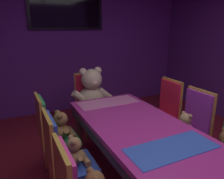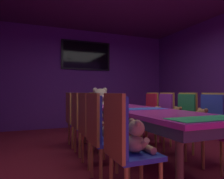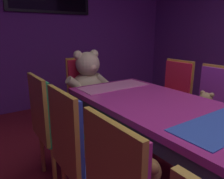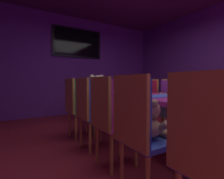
{
  "view_description": "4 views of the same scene",
  "coord_description": "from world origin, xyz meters",
  "px_view_note": "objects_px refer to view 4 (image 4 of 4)",
  "views": [
    {
      "loc": [
        -1.11,
        -1.19,
        1.69
      ],
      "look_at": [
        -0.05,
        1.02,
        0.98
      ],
      "focal_mm": 34.79,
      "sensor_mm": 36.0,
      "label": 1
    },
    {
      "loc": [
        -1.58,
        -2.73,
        0.99
      ],
      "look_at": [
        -0.1,
        0.89,
        1.04
      ],
      "focal_mm": 33.42,
      "sensor_mm": 36.0,
      "label": 2
    },
    {
      "loc": [
        -1.34,
        -0.66,
        1.33
      ],
      "look_at": [
        -0.08,
        1.16,
        0.74
      ],
      "focal_mm": 34.49,
      "sensor_mm": 36.0,
      "label": 3
    },
    {
      "loc": [
        -1.7,
        -1.56,
        0.93
      ],
      "look_at": [
        -0.15,
        0.96,
        0.8
      ],
      "focal_mm": 26.71,
      "sensor_mm": 36.0,
      "label": 4
    }
  ],
  "objects_px": {
    "banquet_table": "(159,102)",
    "throne_chair": "(95,96)",
    "teddy_left_3": "(97,107)",
    "chair_right_4": "(148,97)",
    "chair_left_4": "(74,102)",
    "chair_right_2": "(196,103)",
    "chair_left_1": "(137,124)",
    "chair_left_0": "(211,147)",
    "wall_tv": "(78,43)",
    "teddy_left_1": "(151,121)",
    "teddy_left_2": "(118,113)",
    "chair_left_2": "(107,113)",
    "teddy_left_4": "(83,102)",
    "chair_left_3": "(87,106)",
    "chair_right_3": "(168,100)",
    "king_teddy_bear": "(98,91)",
    "teddy_right_3": "(162,101)",
    "teddy_right_2": "(190,104)"
  },
  "relations": [
    {
      "from": "teddy_left_2",
      "to": "teddy_left_4",
      "type": "height_order",
      "value": "teddy_left_4"
    },
    {
      "from": "banquet_table",
      "to": "chair_left_1",
      "type": "relative_size",
      "value": 2.95
    },
    {
      "from": "banquet_table",
      "to": "teddy_left_1",
      "type": "xyz_separation_m",
      "value": [
        -0.7,
        -0.55,
        -0.06
      ]
    },
    {
      "from": "chair_left_2",
      "to": "throne_chair",
      "type": "relative_size",
      "value": 1.0
    },
    {
      "from": "chair_left_2",
      "to": "chair_right_4",
      "type": "distance_m",
      "value": 1.98
    },
    {
      "from": "teddy_right_2",
      "to": "throne_chair",
      "type": "distance_m",
      "value": 2.12
    },
    {
      "from": "chair_left_1",
      "to": "chair_right_3",
      "type": "bearing_deg",
      "value": 33.32
    },
    {
      "from": "chair_right_2",
      "to": "wall_tv",
      "type": "xyz_separation_m",
      "value": [
        -0.81,
        3.12,
        1.45
      ]
    },
    {
      "from": "chair_left_1",
      "to": "chair_right_2",
      "type": "height_order",
      "value": "same"
    },
    {
      "from": "chair_left_3",
      "to": "chair_right_3",
      "type": "xyz_separation_m",
      "value": [
        1.61,
        -0.0,
        0.0
      ]
    },
    {
      "from": "throne_chair",
      "to": "chair_left_2",
      "type": "bearing_deg",
      "value": -22.08
    },
    {
      "from": "banquet_table",
      "to": "teddy_left_1",
      "type": "height_order",
      "value": "teddy_left_1"
    },
    {
      "from": "teddy_left_1",
      "to": "chair_right_4",
      "type": "xyz_separation_m",
      "value": [
        1.54,
        1.63,
        -0.0
      ]
    },
    {
      "from": "chair_left_1",
      "to": "king_teddy_bear",
      "type": "distance_m",
      "value": 2.52
    },
    {
      "from": "chair_right_4",
      "to": "king_teddy_bear",
      "type": "bearing_deg",
      "value": -41.54
    },
    {
      "from": "king_teddy_bear",
      "to": "teddy_left_2",
      "type": "bearing_deg",
      "value": -20.04
    },
    {
      "from": "teddy_left_3",
      "to": "chair_right_2",
      "type": "bearing_deg",
      "value": -20.63
    },
    {
      "from": "banquet_table",
      "to": "chair_left_4",
      "type": "relative_size",
      "value": 2.95
    },
    {
      "from": "chair_left_1",
      "to": "teddy_left_4",
      "type": "relative_size",
      "value": 2.87
    },
    {
      "from": "teddy_left_4",
      "to": "throne_chair",
      "type": "height_order",
      "value": "throne_chair"
    },
    {
      "from": "chair_right_3",
      "to": "teddy_right_3",
      "type": "xyz_separation_m",
      "value": [
        -0.14,
        0.0,
        -0.02
      ]
    },
    {
      "from": "chair_left_1",
      "to": "teddy_left_3",
      "type": "bearing_deg",
      "value": 80.52
    },
    {
      "from": "teddy_left_1",
      "to": "chair_right_2",
      "type": "height_order",
      "value": "chair_right_2"
    },
    {
      "from": "banquet_table",
      "to": "throne_chair",
      "type": "distance_m",
      "value": 2.0
    },
    {
      "from": "chair_right_2",
      "to": "teddy_left_1",
      "type": "bearing_deg",
      "value": 19.53
    },
    {
      "from": "banquet_table",
      "to": "throne_chair",
      "type": "height_order",
      "value": "throne_chair"
    },
    {
      "from": "banquet_table",
      "to": "chair_left_0",
      "type": "height_order",
      "value": "chair_left_0"
    },
    {
      "from": "chair_left_4",
      "to": "chair_right_3",
      "type": "distance_m",
      "value": 1.7
    },
    {
      "from": "chair_right_4",
      "to": "wall_tv",
      "type": "bearing_deg",
      "value": -67.43
    },
    {
      "from": "teddy_left_1",
      "to": "chair_left_2",
      "type": "distance_m",
      "value": 0.56
    },
    {
      "from": "chair_left_0",
      "to": "chair_right_4",
      "type": "height_order",
      "value": "same"
    },
    {
      "from": "chair_left_4",
      "to": "chair_right_2",
      "type": "distance_m",
      "value": 1.95
    },
    {
      "from": "chair_left_0",
      "to": "chair_right_2",
      "type": "relative_size",
      "value": 1.0
    },
    {
      "from": "chair_left_2",
      "to": "throne_chair",
      "type": "xyz_separation_m",
      "value": [
        0.81,
        2.0,
        0.0
      ]
    },
    {
      "from": "chair_left_2",
      "to": "banquet_table",
      "type": "bearing_deg",
      "value": 0.19
    },
    {
      "from": "teddy_left_2",
      "to": "chair_left_4",
      "type": "xyz_separation_m",
      "value": [
        -0.13,
        1.09,
        0.02
      ]
    },
    {
      "from": "king_teddy_bear",
      "to": "teddy_left_3",
      "type": "bearing_deg",
      "value": -27.14
    },
    {
      "from": "chair_left_0",
      "to": "chair_left_3",
      "type": "relative_size",
      "value": 1.0
    },
    {
      "from": "throne_chair",
      "to": "teddy_right_3",
      "type": "bearing_deg",
      "value": 24.42
    },
    {
      "from": "chair_left_0",
      "to": "wall_tv",
      "type": "xyz_separation_m",
      "value": [
        0.83,
        4.21,
        1.45
      ]
    },
    {
      "from": "chair_left_3",
      "to": "teddy_left_4",
      "type": "height_order",
      "value": "chair_left_3"
    },
    {
      "from": "teddy_left_2",
      "to": "teddy_right_3",
      "type": "distance_m",
      "value": 1.44
    },
    {
      "from": "banquet_table",
      "to": "chair_left_0",
      "type": "xyz_separation_m",
      "value": [
        -0.83,
        -1.11,
        -0.06
      ]
    },
    {
      "from": "teddy_left_4",
      "to": "chair_right_3",
      "type": "distance_m",
      "value": 1.56
    },
    {
      "from": "banquet_table",
      "to": "chair_left_1",
      "type": "bearing_deg",
      "value": -147.01
    },
    {
      "from": "teddy_left_3",
      "to": "chair_right_4",
      "type": "height_order",
      "value": "chair_right_4"
    },
    {
      "from": "throne_chair",
      "to": "banquet_table",
      "type": "bearing_deg",
      "value": -0.0
    },
    {
      "from": "chair_right_2",
      "to": "throne_chair",
      "type": "xyz_separation_m",
      "value": [
        -0.81,
        2.01,
        0.0
      ]
    },
    {
      "from": "banquet_table",
      "to": "chair_left_4",
      "type": "distance_m",
      "value": 1.35
    },
    {
      "from": "chair_left_4",
      "to": "king_teddy_bear",
      "type": "bearing_deg",
      "value": 42.95
    }
  ]
}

